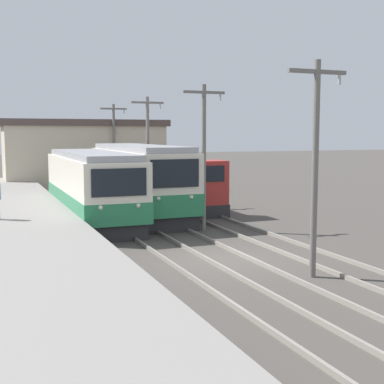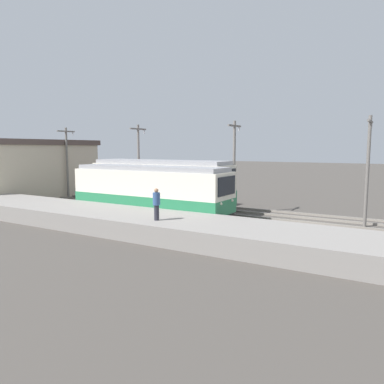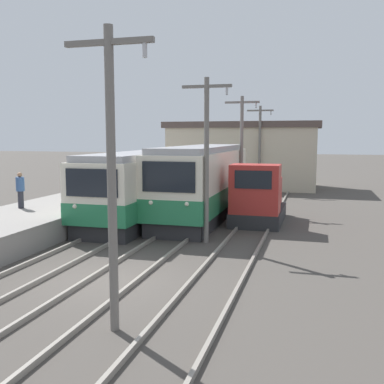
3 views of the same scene
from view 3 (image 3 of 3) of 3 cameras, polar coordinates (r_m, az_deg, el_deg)
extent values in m
plane|color=#47423D|center=(14.01, -10.57, -10.95)|extent=(200.00, 200.00, 0.00)
cube|color=gray|center=(15.69, -21.68, -9.10)|extent=(0.10, 60.00, 0.14)
cube|color=gray|center=(14.89, -17.19, -9.78)|extent=(0.10, 60.00, 0.14)
cube|color=gray|center=(14.22, -12.49, -10.43)|extent=(0.10, 60.00, 0.14)
cube|color=gray|center=(13.63, -7.03, -11.09)|extent=(0.10, 60.00, 0.14)
cube|color=gray|center=(13.14, -0.60, -11.74)|extent=(0.10, 60.00, 0.14)
cube|color=gray|center=(12.83, 5.73, -12.24)|extent=(0.10, 60.00, 0.14)
cube|color=#28282B|center=(23.54, -5.99, -2.62)|extent=(2.58, 10.85, 0.70)
cube|color=silver|center=(23.32, -6.04, 1.30)|extent=(2.80, 11.30, 2.54)
cube|color=#267A4C|center=(23.42, -6.02, -0.68)|extent=(2.84, 11.34, 0.91)
cube|color=black|center=(18.14, -12.65, 1.13)|extent=(2.24, 0.06, 1.12)
sphere|color=silver|center=(18.62, -14.68, -1.78)|extent=(0.18, 0.18, 0.18)
sphere|color=silver|center=(17.90, -10.41, -2.01)|extent=(0.18, 0.18, 0.18)
cube|color=#939399|center=(23.22, -6.09, 4.77)|extent=(2.46, 10.85, 0.28)
cube|color=#28282B|center=(23.79, 1.35, -2.48)|extent=(2.58, 10.78, 0.70)
cube|color=silver|center=(23.57, 1.36, 1.75)|extent=(2.80, 11.23, 2.83)
cube|color=#267A4C|center=(23.67, 1.35, -0.43)|extent=(2.84, 11.27, 1.02)
cube|color=black|center=(18.12, -3.01, 1.92)|extent=(2.24, 0.06, 1.24)
sphere|color=silver|center=(18.49, -5.26, -1.35)|extent=(0.18, 0.18, 0.18)
sphere|color=silver|center=(18.01, -0.67, -1.55)|extent=(0.18, 0.18, 0.18)
cube|color=#939399|center=(23.47, 1.37, 5.52)|extent=(2.46, 10.78, 0.28)
cube|color=#28282B|center=(23.09, 8.49, -2.85)|extent=(2.40, 4.75, 0.70)
cube|color=#B22D28|center=(21.29, 8.03, 0.39)|extent=(2.28, 1.52, 2.30)
cube|color=black|center=(20.47, 7.76, 1.55)|extent=(1.68, 0.04, 0.83)
cube|color=#B22D28|center=(23.69, 8.76, -0.04)|extent=(1.92, 3.13, 1.40)
cylinder|color=black|center=(23.59, 8.81, 2.25)|extent=(0.16, 0.16, 0.50)
cylinder|color=slate|center=(9.80, -10.16, 1.05)|extent=(0.20, 0.20, 6.60)
cube|color=slate|center=(9.94, -10.55, 18.21)|extent=(2.00, 0.12, 0.12)
cylinder|color=#B2B2B7|center=(9.59, -6.02, 17.49)|extent=(0.10, 0.10, 0.30)
cylinder|color=slate|center=(17.95, 1.85, 3.86)|extent=(0.20, 0.20, 6.60)
cube|color=slate|center=(18.02, 1.88, 13.27)|extent=(2.00, 0.12, 0.12)
cylinder|color=#B2B2B7|center=(17.83, 4.44, 12.67)|extent=(0.10, 0.10, 0.30)
cylinder|color=slate|center=(26.40, 6.29, 4.86)|extent=(0.20, 0.20, 6.60)
cube|color=slate|center=(26.45, 6.38, 11.26)|extent=(2.00, 0.12, 0.12)
cylinder|color=#B2B2B7|center=(26.32, 8.12, 10.82)|extent=(0.10, 0.10, 0.30)
cylinder|color=slate|center=(34.94, 8.58, 5.37)|extent=(0.20, 0.20, 6.60)
cube|color=slate|center=(34.98, 8.67, 10.20)|extent=(2.00, 0.12, 0.12)
cylinder|color=#B2B2B7|center=(34.88, 9.99, 9.86)|extent=(0.10, 0.10, 0.30)
cylinder|color=#282833|center=(22.21, -20.91, -0.91)|extent=(0.26, 0.26, 0.80)
cylinder|color=#335184|center=(22.12, -20.99, 0.94)|extent=(0.38, 0.38, 0.65)
sphere|color=#9E7051|center=(22.09, -21.04, 2.06)|extent=(0.22, 0.22, 0.22)
cube|color=beige|center=(38.45, 6.57, 4.34)|extent=(12.00, 6.00, 4.97)
cube|color=#51423D|center=(38.42, 6.63, 8.42)|extent=(12.60, 6.30, 0.50)
camera|label=1|loc=(14.51, -93.99, -0.07)|focal=50.00mm
camera|label=2|loc=(29.18, -62.27, 4.14)|focal=35.00mm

